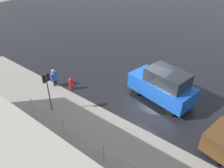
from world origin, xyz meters
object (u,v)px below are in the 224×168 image
at_px(moving_hatchback, 163,85).
at_px(pedestrian, 54,77).
at_px(sign_post, 48,87).
at_px(fire_hydrant, 71,84).

distance_m(moving_hatchback, pedestrian, 6.92).
height_order(pedestrian, sign_post, sign_post).
bearing_deg(moving_hatchback, fire_hydrant, 26.67).
height_order(moving_hatchback, pedestrian, moving_hatchback).
xyz_separation_m(moving_hatchback, fire_hydrant, (5.11, 2.57, -0.63)).
bearing_deg(fire_hydrant, sign_post, 108.01).
bearing_deg(sign_post, moving_hatchback, -132.95).
height_order(fire_hydrant, sign_post, sign_post).
bearing_deg(fire_hydrant, moving_hatchback, -153.33).
xyz_separation_m(moving_hatchback, sign_post, (4.40, 4.73, 0.55)).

